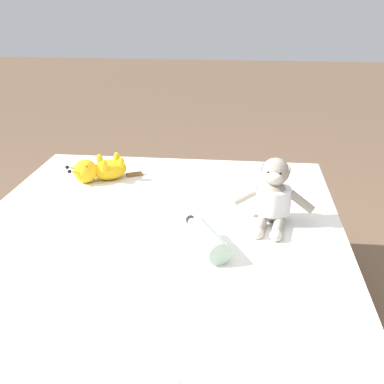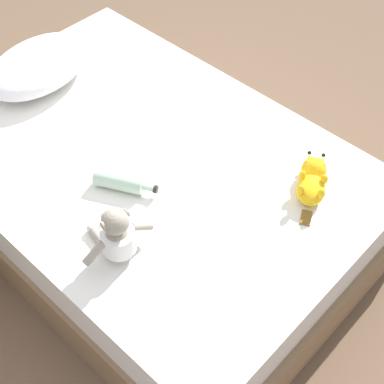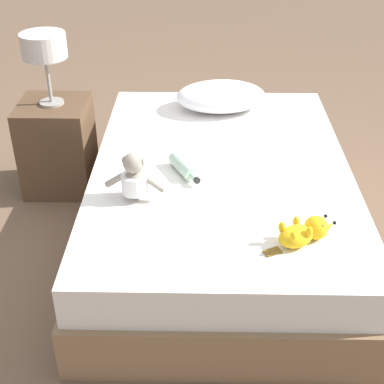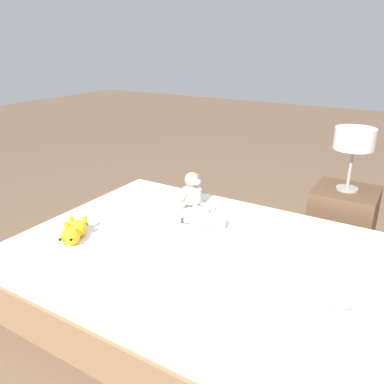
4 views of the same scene
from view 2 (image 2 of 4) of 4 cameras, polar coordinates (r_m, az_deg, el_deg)
The scene contains 6 objects.
ground_plane at distance 2.73m, azimuth -4.51°, elevation -2.80°, with size 16.00×16.00×0.00m, color brown.
bed at distance 2.55m, azimuth -4.81°, elevation 0.31°, with size 1.33×1.97×0.46m.
pillow at distance 2.78m, azimuth -15.17°, elevation 12.14°, with size 0.58×0.42×0.17m.
plush_monkey at distance 1.99m, azimuth -7.61°, elevation -4.35°, with size 0.29×0.24×0.24m.
plush_yellow_creature at distance 2.25m, azimuth 11.98°, elevation 1.12°, with size 0.31×0.21×0.10m.
glass_bottle at distance 2.23m, azimuth -7.18°, elevation 1.05°, with size 0.16×0.25×0.07m.
Camera 2 is at (-1.08, -1.31, 2.14)m, focal length 53.11 mm.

